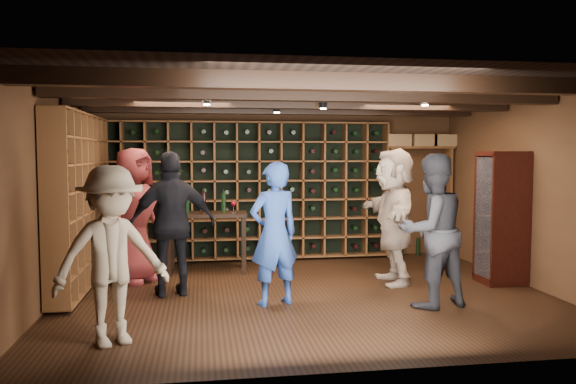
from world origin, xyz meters
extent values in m
plane|color=black|center=(0.00, 0.00, 0.00)|extent=(6.00, 6.00, 0.00)
plane|color=#4C2F1A|center=(0.00, 2.50, 1.25)|extent=(6.00, 0.00, 6.00)
plane|color=#4C2F1A|center=(0.00, -2.50, 1.25)|extent=(6.00, 0.00, 6.00)
plane|color=#4C2F1A|center=(-3.00, 0.00, 1.25)|extent=(0.00, 5.00, 5.00)
plane|color=#4C2F1A|center=(3.00, 0.00, 1.25)|extent=(0.00, 5.00, 5.00)
plane|color=black|center=(0.00, 0.00, 2.50)|extent=(6.00, 6.00, 0.00)
cube|color=black|center=(0.00, -1.60, 2.42)|extent=(5.90, 0.18, 0.16)
cube|color=black|center=(0.00, -0.50, 2.42)|extent=(5.90, 0.18, 0.16)
cube|color=black|center=(0.00, 0.60, 2.42)|extent=(5.90, 0.18, 0.16)
cube|color=black|center=(0.00, 1.70, 2.42)|extent=(5.90, 0.18, 0.16)
cylinder|color=black|center=(-1.20, 0.00, 2.39)|extent=(0.10, 0.10, 0.10)
cylinder|color=black|center=(0.30, 0.40, 2.39)|extent=(0.10, 0.10, 0.10)
cylinder|color=black|center=(1.40, -0.30, 2.39)|extent=(0.10, 0.10, 0.10)
cylinder|color=black|center=(-0.20, 1.20, 2.39)|extent=(0.10, 0.10, 0.10)
cube|color=brown|center=(-0.52, 2.33, 1.15)|extent=(4.65, 0.30, 2.20)
cube|color=black|center=(-0.52, 2.33, 1.15)|extent=(4.56, 0.02, 2.16)
cube|color=brown|center=(-2.83, 0.82, 1.15)|extent=(0.30, 2.65, 2.20)
cube|color=black|center=(-2.83, 0.82, 1.15)|extent=(0.29, 0.02, 2.16)
cube|color=brown|center=(2.40, 2.32, 1.85)|extent=(1.15, 0.32, 0.04)
cube|color=brown|center=(2.92, 2.32, 0.93)|extent=(0.05, 0.28, 1.85)
cube|color=brown|center=(1.88, 2.32, 0.93)|extent=(0.05, 0.28, 1.85)
cube|color=#98764C|center=(2.00, 2.32, 1.97)|extent=(0.40, 0.30, 0.20)
cube|color=#98764C|center=(2.45, 2.32, 1.97)|extent=(0.40, 0.30, 0.20)
cube|color=#98764C|center=(2.80, 2.32, 1.97)|extent=(0.40, 0.30, 0.20)
cube|color=black|center=(2.72, 0.20, 0.05)|extent=(0.55, 0.50, 0.10)
cube|color=black|center=(2.72, 0.20, 0.90)|extent=(0.55, 0.50, 1.70)
cube|color=white|center=(2.46, 0.20, 0.90)|extent=(0.01, 0.46, 1.60)
cube|color=black|center=(2.72, 0.20, 0.90)|extent=(0.50, 0.44, 0.02)
sphere|color=#59260C|center=(2.70, 0.20, 1.00)|extent=(0.18, 0.18, 0.18)
imported|color=navy|center=(-0.45, -0.40, 0.83)|extent=(0.70, 0.57, 1.66)
imported|color=black|center=(1.31, -0.76, 0.87)|extent=(0.99, 0.86, 1.75)
imported|color=maroon|center=(-2.17, 1.01, 0.91)|extent=(0.96, 1.06, 1.83)
imported|color=black|center=(-1.62, 0.20, 0.89)|extent=(1.10, 0.61, 1.78)
imported|color=#87755D|center=(-2.09, -1.52, 0.82)|extent=(1.22, 1.02, 1.65)
imported|color=tan|center=(1.29, 0.45, 0.91)|extent=(0.66, 1.72, 1.82)
cube|color=black|center=(-1.19, 1.54, 0.86)|extent=(1.19, 0.64, 0.05)
cube|color=black|center=(-1.74, 1.32, 0.42)|extent=(0.06, 0.06, 0.84)
cube|color=black|center=(-0.67, 1.27, 0.42)|extent=(0.06, 0.06, 0.84)
cube|color=black|center=(-1.72, 1.80, 0.42)|extent=(0.06, 0.06, 0.84)
cube|color=black|center=(-0.65, 1.75, 0.42)|extent=(0.06, 0.06, 0.84)
cylinder|color=black|center=(-1.48, 1.60, 1.02)|extent=(0.07, 0.07, 0.28)
cylinder|color=black|center=(-1.24, 1.59, 1.02)|extent=(0.07, 0.07, 0.28)
cylinder|color=black|center=(-0.95, 1.57, 1.02)|extent=(0.07, 0.07, 0.28)
camera|label=1|loc=(-1.27, -6.77, 1.76)|focal=35.00mm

